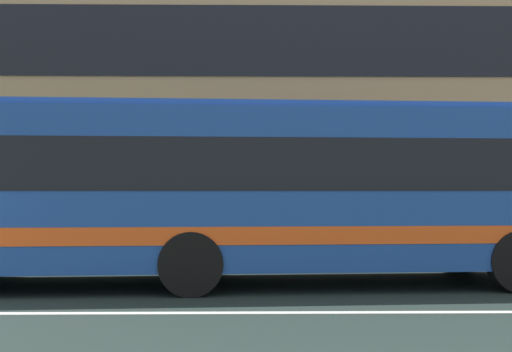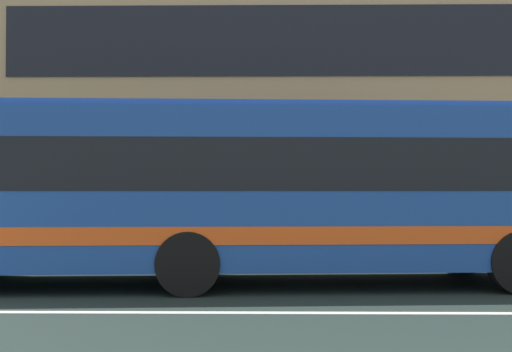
# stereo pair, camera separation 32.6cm
# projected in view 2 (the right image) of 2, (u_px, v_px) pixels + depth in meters

# --- Properties ---
(apartment_block_right) EXTENTS (19.90, 8.21, 10.10)m
(apartment_block_right) POSITION_uv_depth(u_px,v_px,m) (316.00, 91.00, 21.90)
(apartment_block_right) COLOR tan
(apartment_block_right) RESTS_ON ground_plane
(transit_bus) EXTENTS (11.21, 3.24, 3.07)m
(transit_bus) POSITION_uv_depth(u_px,v_px,m) (232.00, 187.00, 10.94)
(transit_bus) COLOR #1D4797
(transit_bus) RESTS_ON ground_plane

